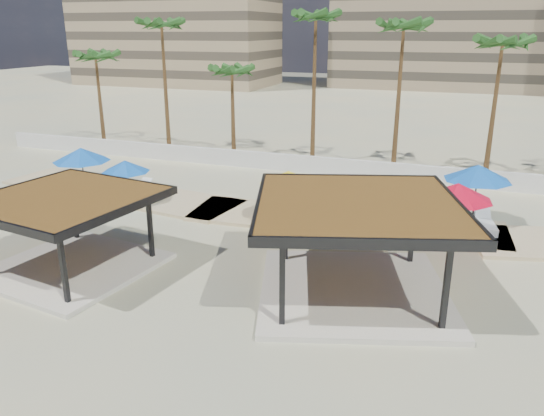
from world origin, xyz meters
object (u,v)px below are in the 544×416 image
(umbrella_a, at_px, (125,166))
(lounger_a, at_px, (137,193))
(pavilion_west, at_px, (68,226))
(pavilion_central, at_px, (356,239))
(lounger_b, at_px, (481,220))
(lounger_c, at_px, (485,225))
(umbrella_c, at_px, (458,192))

(umbrella_a, distance_m, lounger_a, 2.12)
(lounger_a, bearing_deg, pavilion_west, -156.58)
(pavilion_west, bearing_deg, pavilion_central, 17.75)
(lounger_b, height_order, lounger_c, lounger_c)
(pavilion_central, bearing_deg, umbrella_c, 44.44)
(pavilion_central, height_order, pavilion_west, pavilion_central)
(lounger_a, bearing_deg, lounger_b, -78.37)
(pavilion_central, bearing_deg, lounger_a, 136.04)
(pavilion_west, height_order, lounger_b, pavilion_west)
(umbrella_a, distance_m, umbrella_c, 17.45)
(pavilion_west, xyz_separation_m, lounger_a, (-2.91, 9.03, -1.52))
(pavilion_central, relative_size, umbrella_c, 2.31)
(lounger_a, bearing_deg, umbrella_c, -87.77)
(lounger_b, relative_size, lounger_c, 0.86)
(umbrella_c, bearing_deg, lounger_a, 176.67)
(pavilion_central, height_order, lounger_b, pavilion_central)
(pavilion_central, xyz_separation_m, lounger_b, (4.58, 9.17, -1.82))
(pavilion_west, xyz_separation_m, lounger_c, (16.09, 10.33, -1.52))
(pavilion_central, bearing_deg, lounger_b, 46.13)
(pavilion_west, distance_m, umbrella_c, 16.72)
(lounger_b, bearing_deg, lounger_c, -170.55)
(lounger_a, distance_m, lounger_c, 19.04)
(lounger_a, xyz_separation_m, lounger_c, (19.00, 1.30, 0.01))
(umbrella_c, xyz_separation_m, lounger_a, (-17.57, 1.02, -2.20))
(umbrella_c, xyz_separation_m, lounger_c, (1.43, 2.32, -2.20))
(umbrella_a, xyz_separation_m, lounger_c, (18.87, 2.32, -1.85))
(pavilion_west, bearing_deg, lounger_a, 116.26)
(umbrella_c, height_order, lounger_a, umbrella_c)
(pavilion_central, bearing_deg, lounger_c, 43.49)
(pavilion_central, distance_m, lounger_c, 9.85)
(pavilion_central, xyz_separation_m, pavilion_west, (-11.36, -1.87, -0.28))
(umbrella_a, xyz_separation_m, lounger_b, (18.73, 3.03, -1.87))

